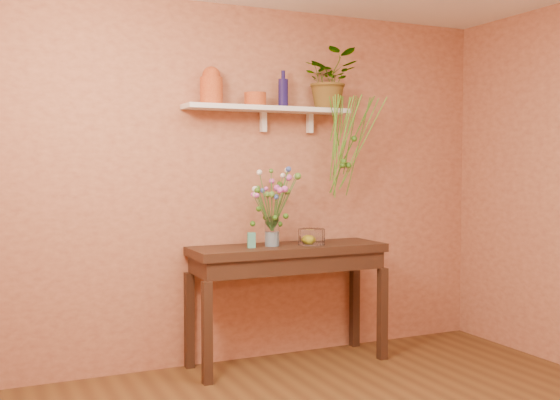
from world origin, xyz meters
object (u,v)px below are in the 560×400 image
(spider_plant, at_px, (330,80))
(glass_bowl, at_px, (312,237))
(bouquet, at_px, (274,193))
(terracotta_jug, at_px, (211,86))
(sideboard, at_px, (288,262))
(blue_bottle, at_px, (283,93))
(glass_vase, at_px, (272,233))

(spider_plant, bearing_deg, glass_bowl, -143.83)
(spider_plant, bearing_deg, bouquet, -166.23)
(terracotta_jug, height_order, glass_bowl, terracotta_jug)
(spider_plant, bearing_deg, terracotta_jug, 179.54)
(spider_plant, bearing_deg, sideboard, -163.01)
(blue_bottle, relative_size, glass_vase, 1.25)
(sideboard, bearing_deg, blue_bottle, 78.86)
(glass_vase, xyz_separation_m, bouquet, (0.02, 0.00, 0.30))
(spider_plant, bearing_deg, blue_bottle, 177.01)
(glass_bowl, bearing_deg, sideboard, 162.03)
(terracotta_jug, relative_size, glass_vase, 1.23)
(sideboard, xyz_separation_m, glass_vase, (-0.13, -0.00, 0.23))
(glass_vase, distance_m, bouquet, 0.30)
(sideboard, bearing_deg, terracotta_jug, 166.02)
(sideboard, distance_m, spider_plant, 1.47)
(terracotta_jug, relative_size, blue_bottle, 0.98)
(spider_plant, relative_size, glass_vase, 2.07)
(glass_bowl, bearing_deg, terracotta_jug, 165.06)
(terracotta_jug, bearing_deg, sideboard, -13.98)
(glass_vase, relative_size, bouquet, 0.47)
(sideboard, distance_m, glass_vase, 0.26)
(glass_bowl, bearing_deg, blue_bottle, 124.51)
(blue_bottle, bearing_deg, glass_vase, -136.52)
(terracotta_jug, relative_size, bouquet, 0.57)
(spider_plant, relative_size, bouquet, 0.96)
(terracotta_jug, height_order, glass_vase, terracotta_jug)
(spider_plant, height_order, bouquet, spider_plant)
(terracotta_jug, xyz_separation_m, spider_plant, (0.97, -0.01, 0.10))
(sideboard, bearing_deg, glass_bowl, -17.97)
(blue_bottle, height_order, glass_vase, blue_bottle)
(sideboard, xyz_separation_m, glass_bowl, (0.17, -0.06, 0.19))
(glass_vase, bearing_deg, glass_bowl, -9.63)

